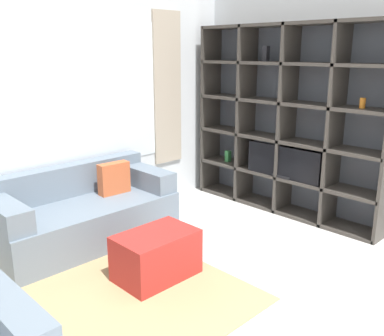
% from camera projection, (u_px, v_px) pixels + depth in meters
% --- Properties ---
extents(wall_back, '(5.89, 0.11, 2.70)m').
position_uv_depth(wall_back, '(60.00, 106.00, 4.51)').
color(wall_back, silver).
rests_on(wall_back, ground_plane).
extents(wall_right, '(0.07, 4.29, 2.70)m').
position_uv_depth(wall_right, '(311.00, 101.00, 5.03)').
color(wall_right, silver).
rests_on(wall_right, ground_plane).
extents(area_rug, '(2.45, 2.25, 0.01)m').
position_uv_depth(area_rug, '(71.00, 303.00, 3.37)').
color(area_rug, tan).
rests_on(area_rug, ground_plane).
extents(shelving_unit, '(0.39, 2.50, 2.23)m').
position_uv_depth(shelving_unit, '(288.00, 122.00, 5.09)').
color(shelving_unit, '#515660').
rests_on(shelving_unit, ground_plane).
extents(couch_main, '(1.84, 0.85, 0.76)m').
position_uv_depth(couch_main, '(83.00, 214.00, 4.41)').
color(couch_main, slate).
rests_on(couch_main, ground_plane).
extents(ottoman, '(0.69, 0.45, 0.42)m').
position_uv_depth(ottoman, '(156.00, 256.00, 3.70)').
color(ottoman, '#A82823').
rests_on(ottoman, ground_plane).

